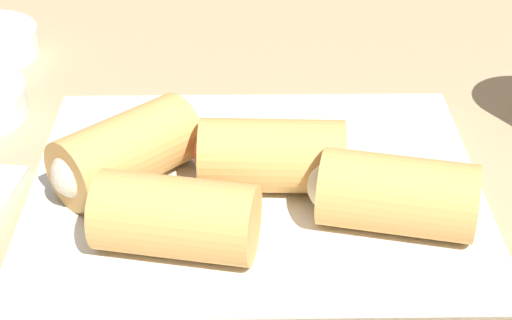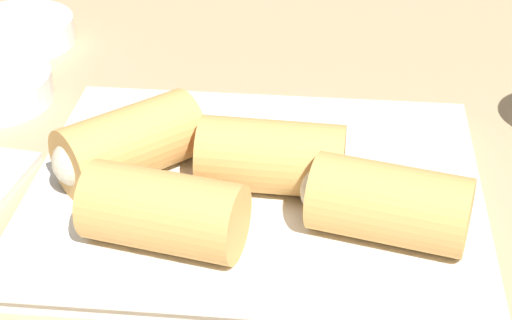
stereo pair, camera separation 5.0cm
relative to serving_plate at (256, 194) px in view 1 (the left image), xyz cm
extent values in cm
cube|color=tan|center=(-2.37, -2.01, -1.76)|extent=(180.00, 140.00, 2.00)
cube|color=white|center=(0.00, 0.00, -0.16)|extent=(27.10, 22.83, 1.20)
cube|color=white|center=(0.00, 0.00, 0.59)|extent=(28.18, 23.74, 0.30)
cylinder|color=#DBA356|center=(0.97, -0.24, 3.01)|extent=(9.04, 4.97, 4.55)
sphere|color=#B23D2D|center=(-2.76, -0.06, 3.01)|extent=(2.96, 2.96, 2.96)
cylinder|color=#DBA356|center=(-4.50, -6.50, 3.01)|extent=(9.56, 6.22, 4.55)
sphere|color=beige|center=(-8.16, -5.76, 3.01)|extent=(2.96, 2.96, 2.96)
cylinder|color=#DBA356|center=(8.01, -4.53, 3.01)|extent=(9.65, 6.48, 4.55)
sphere|color=beige|center=(4.38, -3.66, 3.01)|extent=(2.96, 2.96, 2.96)
cylinder|color=#DBA356|center=(-8.03, 0.47, 3.01)|extent=(9.56, 9.36, 4.55)
sphere|color=beige|center=(-10.75, -2.09, 3.01)|extent=(2.96, 2.96, 2.96)
camera|label=1|loc=(-0.65, -44.39, 30.97)|focal=60.00mm
camera|label=2|loc=(4.38, -44.18, 30.97)|focal=60.00mm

